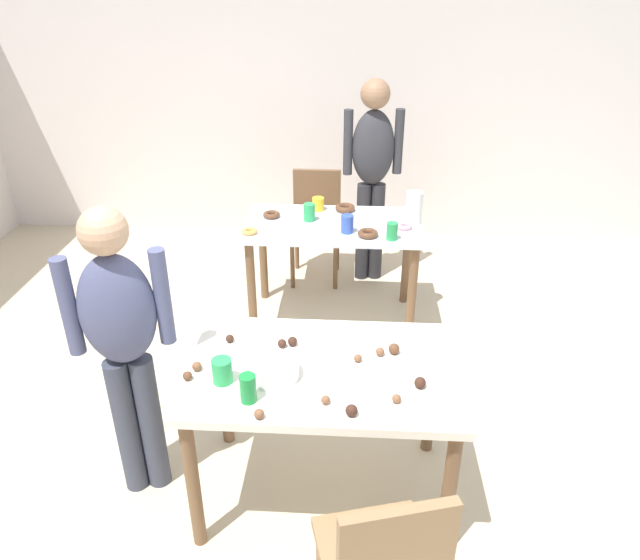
{
  "coord_description": "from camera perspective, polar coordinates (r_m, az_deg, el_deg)",
  "views": [
    {
      "loc": [
        0.2,
        -2.17,
        2.29
      ],
      "look_at": [
        0.04,
        0.46,
        0.9
      ],
      "focal_mm": 33.33,
      "sensor_mm": 36.0,
      "label": 1
    }
  ],
  "objects": [
    {
      "name": "person_girl_near",
      "position": [
        2.72,
        -18.45,
        -5.08
      ],
      "size": [
        0.45,
        0.28,
        1.47
      ],
      "color": "#383D4C",
      "rests_on": "ground_plane"
    },
    {
      "name": "ground_plane",
      "position": [
        3.16,
        -1.26,
        -18.58
      ],
      "size": [
        6.4,
        6.4,
        0.0
      ],
      "primitive_type": "plane",
      "color": "beige"
    },
    {
      "name": "donut_far_2",
      "position": [
        4.25,
        2.43,
        6.93
      ],
      "size": [
        0.14,
        0.14,
        0.04
      ],
      "primitive_type": "torus",
      "color": "brown",
      "rests_on": "dining_table_far"
    },
    {
      "name": "donut_far_4",
      "position": [
        3.99,
        8.11,
        5.14
      ],
      "size": [
        0.1,
        0.1,
        0.03
      ],
      "primitive_type": "torus",
      "color": "pink",
      "rests_on": "dining_table_far"
    },
    {
      "name": "dining_table_far",
      "position": [
        4.1,
        1.27,
        4.09
      ],
      "size": [
        1.2,
        0.65,
        0.75
      ],
      "color": "silver",
      "rests_on": "ground_plane"
    },
    {
      "name": "cake_ball_8",
      "position": [
        2.63,
        -11.74,
        -8.12
      ],
      "size": [
        0.04,
        0.04,
        0.04
      ],
      "primitive_type": "sphere",
      "color": "brown",
      "rests_on": "dining_table_near"
    },
    {
      "name": "mixing_bowl",
      "position": [
        2.54,
        -4.47,
        -8.57
      ],
      "size": [
        0.22,
        0.22,
        0.07
      ],
      "primitive_type": "cylinder",
      "color": "white",
      "rests_on": "dining_table_near"
    },
    {
      "name": "person_adult_far",
      "position": [
        4.6,
        5.06,
        10.99
      ],
      "size": [
        0.46,
        0.24,
        1.59
      ],
      "color": "#28282D",
      "rests_on": "ground_plane"
    },
    {
      "name": "cup_far_2",
      "position": [
        3.79,
        6.94,
        4.67
      ],
      "size": [
        0.07,
        0.07,
        0.11
      ],
      "primitive_type": "cylinder",
      "color": "green",
      "rests_on": "dining_table_far"
    },
    {
      "name": "cake_ball_1",
      "position": [
        2.64,
        3.65,
        -7.5
      ],
      "size": [
        0.04,
        0.04,
        0.04
      ],
      "primitive_type": "sphere",
      "color": "brown",
      "rests_on": "dining_table_near"
    },
    {
      "name": "cake_ball_7",
      "position": [
        2.59,
        -12.61,
        -8.97
      ],
      "size": [
        0.04,
        0.04,
        0.04
      ],
      "primitive_type": "sphere",
      "color": "brown",
      "rests_on": "dining_table_near"
    },
    {
      "name": "cake_ball_4",
      "position": [
        2.74,
        -2.65,
        -5.9
      ],
      "size": [
        0.04,
        0.04,
        0.04
      ],
      "primitive_type": "sphere",
      "color": "#3D2319",
      "rests_on": "dining_table_near"
    },
    {
      "name": "donut_far_0",
      "position": [
        3.84,
        4.62,
        4.47
      ],
      "size": [
        0.13,
        0.13,
        0.04
      ],
      "primitive_type": "torus",
      "color": "brown",
      "rests_on": "dining_table_far"
    },
    {
      "name": "cake_ball_2",
      "position": [
        2.35,
        3.05,
        -12.4
      ],
      "size": [
        0.05,
        0.05,
        0.05
      ],
      "primitive_type": "sphere",
      "color": "#3D2319",
      "rests_on": "dining_table_near"
    },
    {
      "name": "cup_near_0",
      "position": [
        2.53,
        -9.38,
        -8.6
      ],
      "size": [
        0.08,
        0.08,
        0.11
      ],
      "primitive_type": "cylinder",
      "color": "green",
      "rests_on": "dining_table_near"
    },
    {
      "name": "wall_back",
      "position": [
        5.46,
        1.44,
        17.46
      ],
      "size": [
        6.4,
        0.1,
        2.6
      ],
      "primitive_type": "cube",
      "color": "silver",
      "rests_on": "ground_plane"
    },
    {
      "name": "cake_ball_5",
      "position": [
        2.43,
        7.36,
        -11.24
      ],
      "size": [
        0.04,
        0.04,
        0.04
      ],
      "primitive_type": "sphere",
      "color": "brown",
      "rests_on": "dining_table_near"
    },
    {
      "name": "chair_far_table",
      "position": [
        4.79,
        -0.38,
        5.9
      ],
      "size": [
        0.4,
        0.4,
        0.87
      ],
      "color": "brown",
      "rests_on": "ground_plane"
    },
    {
      "name": "cake_ball_10",
      "position": [
        2.68,
        5.79,
        -6.86
      ],
      "size": [
        0.04,
        0.04,
        0.04
      ],
      "primitive_type": "sphere",
      "color": "brown",
      "rests_on": "dining_table_near"
    },
    {
      "name": "pitcher_far",
      "position": [
        4.06,
        8.99,
        6.89
      ],
      "size": [
        0.11,
        0.11,
        0.22
      ],
      "primitive_type": "cylinder",
      "color": "white",
      "rests_on": "dining_table_far"
    },
    {
      "name": "soda_can",
      "position": [
        2.41,
        -6.93,
        -10.29
      ],
      "size": [
        0.07,
        0.07,
        0.12
      ],
      "primitive_type": "cylinder",
      "color": "#198438",
      "rests_on": "dining_table_near"
    },
    {
      "name": "cup_far_3",
      "position": [
        4.06,
        -1.04,
        6.52
      ],
      "size": [
        0.08,
        0.08,
        0.12
      ],
      "primitive_type": "cylinder",
      "color": "green",
      "rests_on": "dining_table_far"
    },
    {
      "name": "cup_far_0",
      "position": [
        3.88,
        2.63,
        5.4
      ],
      "size": [
        0.08,
        0.08,
        0.12
      ],
      "primitive_type": "cylinder",
      "color": "#3351B2",
      "rests_on": "dining_table_far"
    },
    {
      "name": "fork_near",
      "position": [
        2.78,
        0.83,
        -5.77
      ],
      "size": [
        0.17,
        0.02,
        0.01
      ],
      "primitive_type": "cube",
      "color": "silver",
      "rests_on": "dining_table_near"
    },
    {
      "name": "cake_ball_11",
      "position": [
        2.35,
        -5.86,
        -12.68
      ],
      "size": [
        0.04,
        0.04,
        0.04
      ],
      "primitive_type": "sphere",
      "color": "brown",
      "rests_on": "dining_table_near"
    },
    {
      "name": "cake_ball_9",
      "position": [
        2.4,
        0.54,
        -11.44
      ],
      "size": [
        0.04,
        0.04,
        0.04
      ],
      "primitive_type": "sphere",
      "color": "brown",
      "rests_on": "dining_table_near"
    },
    {
      "name": "dining_table_near",
      "position": [
        2.67,
        0.35,
        -10.07
      ],
      "size": [
        1.19,
        0.77,
        0.75
      ],
      "color": "silver",
      "rests_on": "ground_plane"
    },
    {
      "name": "cake_ball_0",
      "position": [
        2.52,
        9.59,
        -9.7
      ],
      "size": [
        0.05,
        0.05,
        0.05
      ],
      "primitive_type": "sphere",
      "color": "#3D2319",
      "rests_on": "dining_table_near"
    },
    {
      "name": "cake_ball_12",
      "position": [
        2.7,
        7.12,
        -6.57
      ],
      "size": [
        0.05,
        0.05,
        0.05
      ],
      "primitive_type": "sphere",
      "color": "brown",
      "rests_on": "dining_table_near"
    },
    {
      "name": "cup_far_1",
      "position": [
        4.25,
        -0.18,
        7.32
      ],
      "size": [
        0.08,
        0.08,
        0.09
      ],
      "primitive_type": "cylinder",
      "color": "yellow",
      "rests_on": "dining_table_far"
    },
    {
      "name": "donut_far_3",
      "position": [
        4.15,
        -4.68,
        6.27
      ],
      "size": [
        0.12,
        0.12,
        0.04
      ],
      "primitive_type": "torus",
      "color": "brown",
      "rests_on": "dining_table_far"
    },
    {
      "name": "cake_ball_6",
      "position": [
        2.73,
        -3.67,
        -6.09
      ],
      "size": [
        0.04,
        0.04,
        0.04
      ],
      "primitive_type": "sphere",
      "color": "#3D2319",
      "rests_on": "dining_table_near"
    },
    {
      "name": "donut_far_1",
      "position": [
        3.9,
        -6.79,
        4.66
      ],
      "size": [
        0.1,
        0.1,
        0.03
      ],
      "primitive_type": "torus",
      "color": "gold",
      "rests_on": "dining_table_far"
    },
    {
      "name": "cake_ball_3",
      "position": [
        2.79,
        -8.66,
        -5.57
      ],
      "size": [
        0.04,
        0.04,
        0.04
      ],
      "primitive_type": "sphere",
      "color": "#3D2319",
      "rests_on": "dining_table_near"
    }
  ]
}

